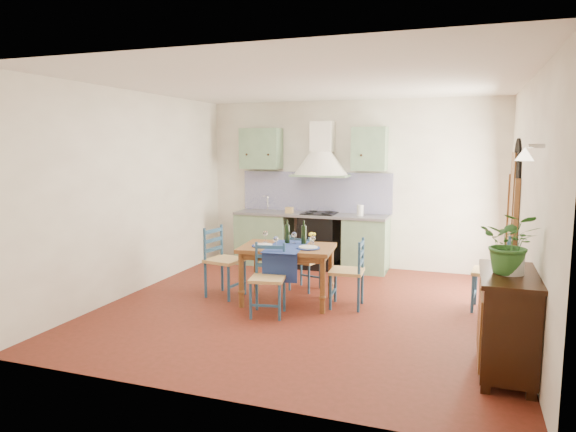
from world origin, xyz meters
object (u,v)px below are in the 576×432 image
object	(u,v)px
dining_table	(287,253)
sideboard	(507,319)
potted_plant	(511,243)
chair_near	(268,279)

from	to	relation	value
dining_table	sideboard	bearing A→B (deg)	-27.83
potted_plant	chair_near	bearing A→B (deg)	162.08
chair_near	sideboard	bearing A→B (deg)	-17.46
dining_table	chair_near	world-z (taller)	dining_table
chair_near	sideboard	size ratio (longest dim) A/B	0.83
chair_near	potted_plant	xyz separation A→B (m)	(2.62, -0.85, 0.76)
dining_table	chair_near	size ratio (longest dim) A/B	1.45
chair_near	dining_table	bearing A→B (deg)	82.89
chair_near	sideboard	xyz separation A→B (m)	(2.62, -0.82, 0.06)
dining_table	potted_plant	distance (m)	2.95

